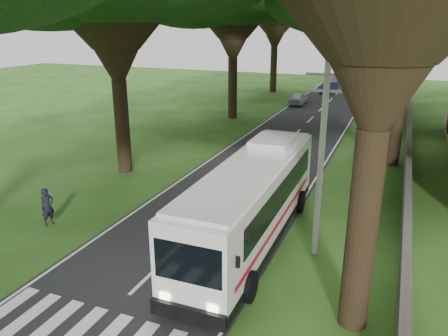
{
  "coord_description": "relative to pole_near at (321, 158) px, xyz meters",
  "views": [
    {
      "loc": [
        8.14,
        -10.48,
        9.26
      ],
      "look_at": [
        0.21,
        8.9,
        2.2
      ],
      "focal_mm": 35.0,
      "sensor_mm": 36.0,
      "label": 1
    }
  ],
  "objects": [
    {
      "name": "distant_car_a",
      "position": [
        -8.5,
        33.55,
        -3.46
      ],
      "size": [
        1.74,
        4.1,
        1.38
      ],
      "primitive_type": "imported",
      "rotation": [
        0.0,
        0.0,
        3.11
      ],
      "color": "#A2A2A7",
      "rests_on": "road"
    },
    {
      "name": "coach_bus",
      "position": [
        -2.8,
        0.02,
        -2.21
      ],
      "size": [
        3.01,
        12.44,
        3.66
      ],
      "rotation": [
        0.0,
        0.0,
        0.01
      ],
      "color": "white",
      "rests_on": "ground"
    },
    {
      "name": "pole_near",
      "position": [
        0.0,
        0.0,
        0.0
      ],
      "size": [
        1.6,
        0.24,
        8.0
      ],
      "color": "gray",
      "rests_on": "ground"
    },
    {
      "name": "road",
      "position": [
        -5.5,
        19.0,
        -4.17
      ],
      "size": [
        8.0,
        120.0,
        0.04
      ],
      "primitive_type": "cube",
      "color": "black",
      "rests_on": "ground"
    },
    {
      "name": "distant_car_b",
      "position": [
        -6.79,
        44.12,
        -3.45
      ],
      "size": [
        2.25,
        4.45,
        1.4
      ],
      "primitive_type": "imported",
      "rotation": [
        0.0,
        0.0,
        -0.19
      ],
      "color": "navy",
      "rests_on": "road"
    },
    {
      "name": "property_wall",
      "position": [
        3.5,
        18.0,
        -3.58
      ],
      "size": [
        0.35,
        50.0,
        1.2
      ],
      "primitive_type": "cube",
      "color": "#383533",
      "rests_on": "ground"
    },
    {
      "name": "distant_car_c",
      "position": [
        -2.5,
        52.29,
        -3.44
      ],
      "size": [
        3.09,
        5.22,
        1.42
      ],
      "primitive_type": "imported",
      "rotation": [
        0.0,
        0.0,
        3.38
      ],
      "color": "maroon",
      "rests_on": "road"
    },
    {
      "name": "pole_mid",
      "position": [
        0.0,
        20.0,
        0.0
      ],
      "size": [
        1.6,
        0.24,
        8.0
      ],
      "color": "gray",
      "rests_on": "ground"
    },
    {
      "name": "pedestrian",
      "position": [
        -12.27,
        -2.11,
        -3.24
      ],
      "size": [
        0.6,
        0.77,
        1.87
      ],
      "primitive_type": "imported",
      "rotation": [
        0.0,
        0.0,
        1.33
      ],
      "color": "black",
      "rests_on": "ground"
    },
    {
      "name": "ground",
      "position": [
        -5.5,
        -6.0,
        -4.18
      ],
      "size": [
        140.0,
        140.0,
        0.0
      ],
      "primitive_type": "plane",
      "color": "#214012",
      "rests_on": "ground"
    },
    {
      "name": "pole_far",
      "position": [
        0.0,
        40.0,
        0.0
      ],
      "size": [
        1.6,
        0.24,
        8.0
      ],
      "color": "gray",
      "rests_on": "ground"
    }
  ]
}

